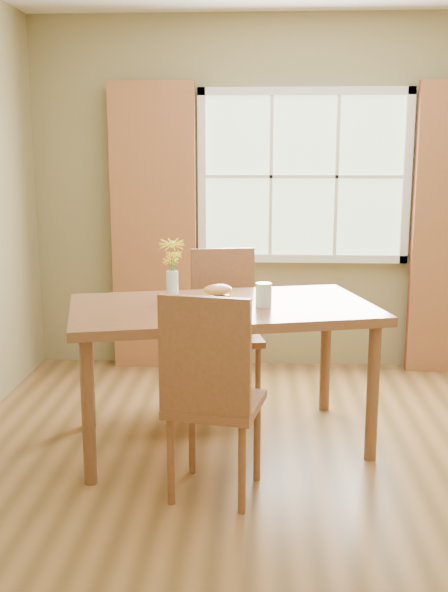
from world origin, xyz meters
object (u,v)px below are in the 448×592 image
Objects in this scene: croissant_sandwich at (217,296)px; water_glass at (264,296)px; chair_near at (210,389)px; flower_vase at (172,264)px; chair_far at (225,320)px; dining_table at (222,319)px.

croissant_sandwich is 0.28m from water_glass.
flower_vase is at bearing 120.32° from chair_near.
chair_near and chair_far have the same top height.
chair_near is 0.79m from water_glass.
dining_table is 0.44m from flower_vase.
chair_near is 1.42m from chair_far.
flower_vase reaches higher than croissant_sandwich.
croissant_sandwich is 0.40m from flower_vase.
chair_far reaches higher than dining_table.
dining_table is at bearing -100.45° from chair_far.
water_glass is at bearing -14.53° from flower_vase.
water_glass is at bearing 80.75° from chair_near.
flower_vase is (-0.28, 0.25, 0.14)m from croissant_sandwich.
chair_far is (-0.02, 0.71, -0.17)m from dining_table.
water_glass is at bearing -22.68° from dining_table.
flower_vase reaches higher than chair_near.
dining_table is at bearing 171.05° from water_glass.
flower_vase is (-0.28, -0.61, 0.47)m from chair_far.
chair_far is 7.71× the size of water_glass.
croissant_sandwich is (0.00, -0.86, 0.34)m from chair_far.
flower_vase is at bearing 108.02° from croissant_sandwich.
chair_near is 4.99× the size of croissant_sandwich.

